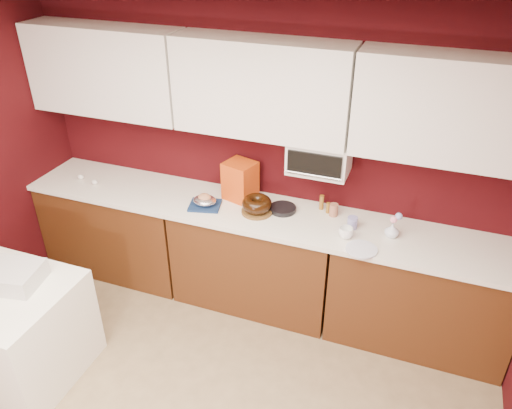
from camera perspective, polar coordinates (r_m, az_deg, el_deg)
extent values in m
cube|color=white|center=(1.77, -23.28, 13.25)|extent=(4.00, 4.50, 0.02)
cube|color=#37070A|center=(4.05, 1.47, 5.68)|extent=(4.00, 0.02, 2.50)
cube|color=#4B260F|center=(4.77, -15.26, -2.61)|extent=(1.31, 0.58, 0.86)
cube|color=#4B260F|center=(4.22, -0.06, -6.16)|extent=(1.31, 0.58, 0.86)
cube|color=#4B260F|center=(4.06, 18.16, -9.78)|extent=(1.31, 0.58, 0.86)
cube|color=white|center=(3.97, -0.06, -0.95)|extent=(4.00, 0.62, 0.04)
cube|color=white|center=(4.31, -16.78, 14.45)|extent=(1.31, 0.33, 0.70)
cube|color=white|center=(3.69, 0.73, 13.14)|extent=(1.31, 0.33, 0.70)
cube|color=white|center=(3.50, 22.09, 9.92)|extent=(1.31, 0.33, 0.70)
cube|color=white|center=(3.76, 7.28, 5.49)|extent=(0.45, 0.30, 0.25)
cube|color=black|center=(3.62, 6.67, 4.49)|extent=(0.40, 0.02, 0.18)
cylinder|color=silver|center=(3.64, 6.54, 3.33)|extent=(0.42, 0.02, 0.02)
cube|color=white|center=(4.08, -26.58, -12.61)|extent=(1.00, 0.80, 0.75)
cylinder|color=brown|center=(3.93, 0.10, -0.79)|extent=(0.25, 0.25, 0.02)
torus|color=black|center=(3.89, 0.11, 0.08)|extent=(0.25, 0.25, 0.10)
cube|color=navy|center=(4.03, -5.85, -0.09)|extent=(0.29, 0.26, 0.02)
ellipsoid|color=silver|center=(4.01, -5.89, 0.47)|extent=(0.21, 0.18, 0.07)
ellipsoid|color=tan|center=(4.00, -5.90, 0.78)|extent=(0.11, 0.10, 0.07)
cube|color=#AD210B|center=(4.06, -1.82, 2.75)|extent=(0.28, 0.27, 0.32)
cylinder|color=black|center=(3.95, 3.08, -0.49)|extent=(0.27, 0.27, 0.04)
imported|color=white|center=(3.67, 10.25, -3.09)|extent=(0.13, 0.13, 0.10)
cylinder|color=#1F1C9C|center=(3.79, 10.95, -2.06)|extent=(0.09, 0.09, 0.09)
imported|color=silver|center=(3.75, 15.29, -2.78)|extent=(0.10, 0.10, 0.12)
sphere|color=pink|center=(3.70, 15.47, -1.66)|extent=(0.05, 0.05, 0.05)
sphere|color=#8C9FE0|center=(3.71, 16.01, -1.30)|extent=(0.05, 0.05, 0.05)
cylinder|color=white|center=(3.59, 11.97, -5.03)|extent=(0.24, 0.24, 0.01)
cylinder|color=brown|center=(3.95, 8.23, -0.38)|extent=(0.03, 0.03, 0.09)
cylinder|color=#9A5F46|center=(3.92, 8.86, -0.61)|extent=(0.08, 0.08, 0.10)
ellipsoid|color=white|center=(4.68, -19.40, 3.00)|extent=(0.07, 0.06, 0.05)
ellipsoid|color=silver|center=(4.55, -17.95, 2.44)|extent=(0.06, 0.05, 0.05)
cube|color=silver|center=(3.80, -26.06, -7.35)|extent=(0.42, 0.37, 0.13)
cylinder|color=brown|center=(3.98, 7.51, 0.25)|extent=(0.05, 0.05, 0.12)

